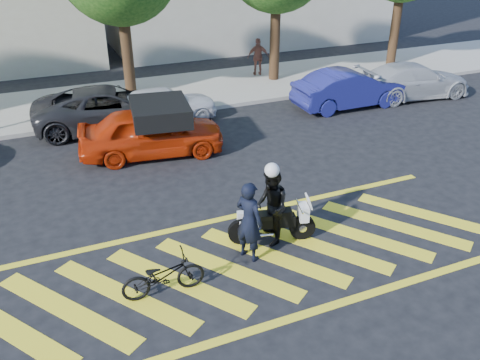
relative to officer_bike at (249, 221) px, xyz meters
name	(u,v)px	position (x,y,z in m)	size (l,w,h in m)	color
ground	(252,262)	(0.00, -0.20, -0.92)	(90.00, 90.00, 0.00)	black
sidewalk	(132,98)	(0.00, 11.80, -0.85)	(60.00, 5.00, 0.15)	#9E998E
crosswalk	(251,262)	(-0.04, -0.20, -0.92)	(12.33, 4.00, 0.01)	yellow
officer_bike	(249,221)	(0.00, 0.00, 0.00)	(0.67, 0.44, 1.85)	black
bicycle	(163,276)	(-2.05, -0.46, -0.49)	(0.58, 1.66, 0.87)	black
police_motorcycle	(271,223)	(0.71, 0.37, -0.43)	(2.00, 0.92, 0.90)	black
officer_moto	(271,207)	(0.70, 0.37, 0.00)	(0.90, 0.70, 1.84)	black
red_convertible	(151,132)	(-0.56, 6.19, -0.17)	(1.79, 4.45, 1.52)	#B72708
parked_mid_left	(111,108)	(-1.30, 9.00, -0.19)	(2.43, 5.27, 1.47)	black
parked_mid_right	(163,105)	(0.54, 8.85, -0.27)	(1.55, 3.85, 1.31)	silver
parked_right	(349,89)	(7.67, 7.60, -0.19)	(1.56, 4.47, 1.47)	navy
parked_far_right	(413,80)	(10.81, 7.60, -0.22)	(1.97, 4.85, 1.41)	#A4A7AC
pedestrian_right	(258,57)	(6.12, 12.68, 0.06)	(0.98, 0.41, 1.67)	brown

